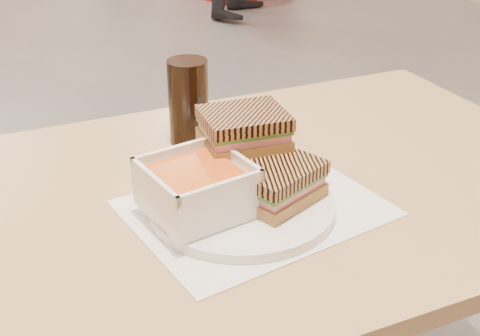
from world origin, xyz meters
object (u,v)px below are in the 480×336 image
soup_bowl (197,189)px  cola_glass (189,102)px  panini_lower (276,181)px  plate (242,205)px  main_table (223,252)px

soup_bowl → cola_glass: (0.11, 0.24, 0.03)m
panini_lower → plate: bearing=156.6°
soup_bowl → cola_glass: bearing=65.6°
panini_lower → main_table: bearing=117.0°
plate → soup_bowl: size_ratio=1.93×
soup_bowl → panini_lower: bearing=-15.3°
plate → cola_glass: (0.04, 0.25, 0.06)m
soup_bowl → cola_glass: size_ratio=0.94×
main_table → cola_glass: (0.04, 0.18, 0.19)m
main_table → panini_lower: (0.04, -0.08, 0.16)m
plate → panini_lower: (0.04, -0.02, 0.03)m
soup_bowl → panini_lower: soup_bowl is taller
main_table → soup_bowl: (-0.07, -0.05, 0.16)m
plate → soup_bowl: (-0.07, 0.01, 0.04)m
soup_bowl → panini_lower: size_ratio=0.97×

